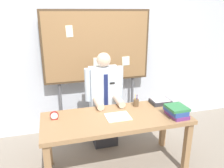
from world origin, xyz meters
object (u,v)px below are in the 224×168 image
person (104,104)px  bulletin_board (97,48)px  book_stack (176,111)px  desk (116,123)px  open_notebook (118,117)px  desk_clock (54,116)px  pen_holder (136,103)px  paper_tray (160,101)px

person → bulletin_board: 0.85m
book_stack → desk: bearing=164.9°
bulletin_board → open_notebook: (0.02, -1.02, -0.66)m
person → desk_clock: bearing=-146.7°
desk → bulletin_board: size_ratio=0.90×
desk → pen_holder: size_ratio=10.87×
open_notebook → paper_tray: 0.71m
pen_holder → desk_clock: bearing=-174.6°
paper_tray → bulletin_board: bearing=131.5°
open_notebook → pen_holder: size_ratio=1.78×
bulletin_board → paper_tray: bulletin_board is taller
person → book_stack: 1.05m
desk → paper_tray: bearing=17.5°
desk → open_notebook: size_ratio=6.12×
pen_holder → bulletin_board: bearing=113.7°
desk → person: (0.00, 0.59, 0.01)m
bulletin_board → open_notebook: bearing=-89.1°
book_stack → open_notebook: size_ratio=0.99×
desk_clock → open_notebook: bearing=-11.3°
desk → book_stack: size_ratio=6.16×
pen_holder → open_notebook: bearing=-143.1°
book_stack → open_notebook: (-0.67, 0.17, -0.06)m
bulletin_board → desk_clock: bulletin_board is taller
book_stack → desk_clock: bearing=167.5°
person → paper_tray: 0.79m
desk → book_stack: book_stack is taller
desk_clock → desk: bearing=-10.0°
desk → open_notebook: bearing=-51.9°
open_notebook → paper_tray: bearing=19.4°
pen_holder → paper_tray: size_ratio=0.62×
book_stack → desk_clock: 1.43m
pen_holder → paper_tray: 0.35m
book_stack → paper_tray: size_ratio=1.09×
open_notebook → pen_holder: 0.41m
open_notebook → desk_clock: (-0.72, 0.14, 0.04)m
desk_clock → pen_holder: bearing=5.4°
pen_holder → desk: bearing=-146.7°
open_notebook → pen_holder: bearing=36.9°
person → book_stack: person is taller
person → paper_tray: size_ratio=5.33×
pen_holder → book_stack: bearing=-49.6°
open_notebook → book_stack: bearing=-13.8°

